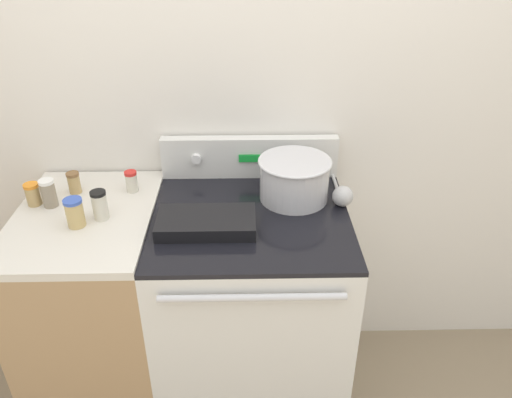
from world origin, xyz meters
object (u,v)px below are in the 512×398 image
at_px(spice_jar_brown_cap, 74,183).
at_px(ladle, 342,195).
at_px(mixing_bowl, 294,177).
at_px(spice_jar_orange_cap, 33,194).
at_px(spice_jar_black_cap, 100,205).
at_px(spice_jar_red_cap, 131,181).
at_px(spice_jar_blue_cap, 75,213).
at_px(casserole_dish, 206,222).
at_px(spice_jar_white_cap, 49,193).

bearing_deg(spice_jar_brown_cap, ladle, -4.70).
relative_size(ladle, spice_jar_brown_cap, 3.87).
bearing_deg(mixing_bowl, spice_jar_orange_cap, -177.24).
relative_size(mixing_bowl, spice_jar_black_cap, 2.55).
xyz_separation_m(spice_jar_black_cap, spice_jar_brown_cap, (-0.15, 0.19, -0.01)).
height_order(spice_jar_red_cap, spice_jar_black_cap, spice_jar_black_cap).
relative_size(ladle, spice_jar_red_cap, 3.92).
bearing_deg(spice_jar_blue_cap, mixing_bowl, 14.17).
height_order(mixing_bowl, ladle, mixing_bowl).
xyz_separation_m(casserole_dish, spice_jar_orange_cap, (-0.66, 0.16, 0.03)).
bearing_deg(spice_jar_white_cap, spice_jar_black_cap, -23.46).
relative_size(spice_jar_red_cap, spice_jar_brown_cap, 0.99).
height_order(casserole_dish, spice_jar_blue_cap, spice_jar_blue_cap).
distance_m(mixing_bowl, spice_jar_orange_cap, 0.99).
relative_size(casserole_dish, spice_jar_black_cap, 3.14).
relative_size(spice_jar_red_cap, spice_jar_black_cap, 0.77).
height_order(casserole_dish, spice_jar_black_cap, spice_jar_black_cap).
bearing_deg(spice_jar_black_cap, spice_jar_blue_cap, -148.74).
distance_m(mixing_bowl, spice_jar_black_cap, 0.72).
height_order(spice_jar_black_cap, spice_jar_white_cap, spice_jar_black_cap).
bearing_deg(spice_jar_white_cap, spice_jar_brown_cap, 58.17).
xyz_separation_m(mixing_bowl, spice_jar_brown_cap, (-0.86, 0.04, -0.04)).
bearing_deg(spice_jar_red_cap, ladle, -6.47).
xyz_separation_m(ladle, spice_jar_black_cap, (-0.89, -0.11, 0.03)).
distance_m(spice_jar_blue_cap, spice_jar_brown_cap, 0.25).
bearing_deg(spice_jar_black_cap, casserole_dish, -8.19).
height_order(mixing_bowl, spice_jar_red_cap, mixing_bowl).
distance_m(spice_jar_black_cap, spice_jar_blue_cap, 0.09).
relative_size(ladle, spice_jar_blue_cap, 3.15).
height_order(mixing_bowl, spice_jar_orange_cap, mixing_bowl).
bearing_deg(ladle, spice_jar_blue_cap, -170.92).
bearing_deg(spice_jar_orange_cap, ladle, 0.19).
bearing_deg(spice_jar_white_cap, spice_jar_blue_cap, -45.35).
bearing_deg(spice_jar_white_cap, casserole_dish, -13.92).
height_order(spice_jar_brown_cap, spice_jar_white_cap, spice_jar_white_cap).
xyz_separation_m(casserole_dish, spice_jar_blue_cap, (-0.46, 0.01, 0.04)).
height_order(spice_jar_blue_cap, spice_jar_brown_cap, spice_jar_blue_cap).
bearing_deg(spice_jar_white_cap, spice_jar_orange_cap, 169.75).
bearing_deg(casserole_dish, spice_jar_red_cap, 140.44).
distance_m(mixing_bowl, casserole_dish, 0.39).
relative_size(casserole_dish, spice_jar_blue_cap, 3.27).
bearing_deg(mixing_bowl, spice_jar_blue_cap, -165.83).
xyz_separation_m(spice_jar_black_cap, spice_jar_orange_cap, (-0.28, 0.10, -0.01)).
distance_m(casserole_dish, spice_jar_blue_cap, 0.46).
relative_size(spice_jar_blue_cap, spice_jar_brown_cap, 1.23).
height_order(ladle, spice_jar_black_cap, spice_jar_black_cap).
xyz_separation_m(casserole_dish, ladle, (0.51, 0.16, 0.01)).
distance_m(mixing_bowl, spice_jar_white_cap, 0.92).
bearing_deg(spice_jar_white_cap, ladle, 0.81).
bearing_deg(spice_jar_blue_cap, casserole_dish, -1.09).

